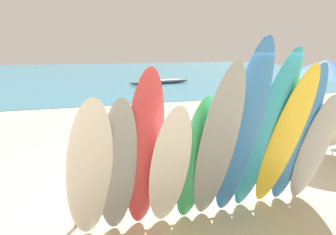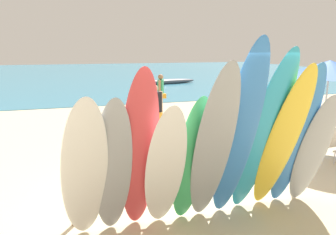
{
  "view_description": "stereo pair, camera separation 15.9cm",
  "coord_description": "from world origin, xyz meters",
  "px_view_note": "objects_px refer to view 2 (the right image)",
  "views": [
    {
      "loc": [
        -2.0,
        -4.43,
        2.55
      ],
      "look_at": [
        0.0,
        1.51,
        1.19
      ],
      "focal_mm": 34.15,
      "sensor_mm": 36.0,
      "label": 1
    },
    {
      "loc": [
        -1.85,
        -4.48,
        2.55
      ],
      "look_at": [
        0.0,
        1.51,
        1.19
      ],
      "focal_mm": 34.15,
      "sensor_mm": 36.0,
      "label": 2
    }
  ],
  "objects_px": {
    "distant_boat": "(166,82)",
    "surfboard_green_4": "(191,163)",
    "surfboard_blue_9": "(296,139)",
    "beachgoer_midbeach": "(154,108)",
    "surfboard_white_0": "(85,174)",
    "surfboard_grey_5": "(213,150)",
    "surfboard_grey_10": "(313,152)",
    "surfboard_white_3": "(165,170)",
    "beachgoer_near_rack": "(161,91)",
    "surfboard_rack": "(196,175)",
    "surfboard_yellow_8": "(282,143)",
    "surfboard_red_2": "(139,155)",
    "beach_umbrella": "(329,69)",
    "surfboard_blue_6": "(238,137)",
    "surfboard_grey_1": "(113,170)",
    "surfboard_teal_7": "(262,138)"
  },
  "relations": [
    {
      "from": "surfboard_blue_6",
      "to": "beach_umbrella",
      "type": "xyz_separation_m",
      "value": [
        3.9,
        2.58,
        0.71
      ]
    },
    {
      "from": "surfboard_white_3",
      "to": "surfboard_green_4",
      "type": "distance_m",
      "value": 0.4
    },
    {
      "from": "beachgoer_midbeach",
      "to": "surfboard_green_4",
      "type": "bearing_deg",
      "value": -124.32
    },
    {
      "from": "surfboard_blue_9",
      "to": "beachgoer_midbeach",
      "type": "bearing_deg",
      "value": 107.07
    },
    {
      "from": "beach_umbrella",
      "to": "distant_boat",
      "type": "height_order",
      "value": "beach_umbrella"
    },
    {
      "from": "surfboard_rack",
      "to": "surfboard_blue_9",
      "type": "xyz_separation_m",
      "value": [
        1.38,
        -0.59,
        0.64
      ]
    },
    {
      "from": "surfboard_blue_6",
      "to": "surfboard_grey_10",
      "type": "distance_m",
      "value": 1.49
    },
    {
      "from": "surfboard_blue_9",
      "to": "beach_umbrella",
      "type": "relative_size",
      "value": 1.1
    },
    {
      "from": "surfboard_green_4",
      "to": "beachgoer_near_rack",
      "type": "xyz_separation_m",
      "value": [
        1.89,
        8.2,
        -0.1
      ]
    },
    {
      "from": "surfboard_rack",
      "to": "surfboard_red_2",
      "type": "xyz_separation_m",
      "value": [
        -1.04,
        -0.6,
        0.63
      ]
    },
    {
      "from": "surfboard_white_3",
      "to": "beach_umbrella",
      "type": "height_order",
      "value": "beach_umbrella"
    },
    {
      "from": "surfboard_grey_1",
      "to": "beach_umbrella",
      "type": "relative_size",
      "value": 0.93
    },
    {
      "from": "surfboard_blue_6",
      "to": "surfboard_yellow_8",
      "type": "height_order",
      "value": "surfboard_blue_6"
    },
    {
      "from": "surfboard_grey_5",
      "to": "surfboard_grey_10",
      "type": "height_order",
      "value": "surfboard_grey_5"
    },
    {
      "from": "distant_boat",
      "to": "surfboard_green_4",
      "type": "bearing_deg",
      "value": -105.74
    },
    {
      "from": "surfboard_grey_5",
      "to": "surfboard_grey_10",
      "type": "relative_size",
      "value": 1.3
    },
    {
      "from": "surfboard_grey_1",
      "to": "surfboard_red_2",
      "type": "bearing_deg",
      "value": -4.59
    },
    {
      "from": "surfboard_white_0",
      "to": "surfboard_green_4",
      "type": "height_order",
      "value": "surfboard_white_0"
    },
    {
      "from": "surfboard_rack",
      "to": "surfboard_grey_5",
      "type": "xyz_separation_m",
      "value": [
        -0.07,
        -0.75,
        0.66
      ]
    },
    {
      "from": "surfboard_grey_1",
      "to": "beachgoer_midbeach",
      "type": "bearing_deg",
      "value": 66.7
    },
    {
      "from": "surfboard_white_3",
      "to": "beachgoer_near_rack",
      "type": "bearing_deg",
      "value": 76.56
    },
    {
      "from": "surfboard_grey_10",
      "to": "distant_boat",
      "type": "bearing_deg",
      "value": 86.23
    },
    {
      "from": "surfboard_yellow_8",
      "to": "beachgoer_near_rack",
      "type": "height_order",
      "value": "surfboard_yellow_8"
    },
    {
      "from": "surfboard_grey_5",
      "to": "surfboard_yellow_8",
      "type": "relative_size",
      "value": 1.02
    },
    {
      "from": "surfboard_white_0",
      "to": "surfboard_yellow_8",
      "type": "bearing_deg",
      "value": -6.62
    },
    {
      "from": "surfboard_blue_6",
      "to": "beach_umbrella",
      "type": "relative_size",
      "value": 1.26
    },
    {
      "from": "surfboard_rack",
      "to": "surfboard_blue_9",
      "type": "relative_size",
      "value": 1.57
    },
    {
      "from": "surfboard_rack",
      "to": "surfboard_teal_7",
      "type": "xyz_separation_m",
      "value": [
        0.72,
        -0.68,
        0.74
      ]
    },
    {
      "from": "surfboard_grey_5",
      "to": "surfboard_teal_7",
      "type": "bearing_deg",
      "value": 9.5
    },
    {
      "from": "distant_boat",
      "to": "beachgoer_midbeach",
      "type": "bearing_deg",
      "value": -108.11
    },
    {
      "from": "surfboard_white_0",
      "to": "surfboard_green_4",
      "type": "distance_m",
      "value": 1.44
    },
    {
      "from": "surfboard_rack",
      "to": "surfboard_yellow_8",
      "type": "xyz_separation_m",
      "value": [
        1.07,
        -0.68,
        0.64
      ]
    },
    {
      "from": "surfboard_grey_5",
      "to": "surfboard_blue_6",
      "type": "bearing_deg",
      "value": 5.8
    },
    {
      "from": "beach_umbrella",
      "to": "beachgoer_midbeach",
      "type": "bearing_deg",
      "value": 150.52
    },
    {
      "from": "surfboard_grey_10",
      "to": "beach_umbrella",
      "type": "xyz_separation_m",
      "value": [
        2.47,
        2.42,
        1.1
      ]
    },
    {
      "from": "beachgoer_near_rack",
      "to": "surfboard_teal_7",
      "type": "bearing_deg",
      "value": 18.68
    },
    {
      "from": "surfboard_yellow_8",
      "to": "surfboard_blue_9",
      "type": "distance_m",
      "value": 0.33
    },
    {
      "from": "surfboard_grey_10",
      "to": "beachgoer_midbeach",
      "type": "distance_m",
      "value": 4.78
    },
    {
      "from": "surfboard_grey_5",
      "to": "surfboard_yellow_8",
      "type": "xyz_separation_m",
      "value": [
        1.14,
        0.07,
        -0.02
      ]
    },
    {
      "from": "surfboard_white_3",
      "to": "surfboard_grey_5",
      "type": "relative_size",
      "value": 0.79
    },
    {
      "from": "surfboard_rack",
      "to": "surfboard_white_3",
      "type": "bearing_deg",
      "value": -137.9
    },
    {
      "from": "surfboard_grey_1",
      "to": "beachgoer_near_rack",
      "type": "bearing_deg",
      "value": 67.79
    },
    {
      "from": "surfboard_grey_5",
      "to": "distant_boat",
      "type": "xyz_separation_m",
      "value": [
        4.9,
        18.41,
        -1.05
      ]
    },
    {
      "from": "surfboard_white_0",
      "to": "surfboard_grey_5",
      "type": "xyz_separation_m",
      "value": [
        1.67,
        -0.11,
        0.19
      ]
    },
    {
      "from": "surfboard_blue_9",
      "to": "beachgoer_midbeach",
      "type": "relative_size",
      "value": 1.59
    },
    {
      "from": "surfboard_rack",
      "to": "surfboard_grey_1",
      "type": "relative_size",
      "value": 1.85
    },
    {
      "from": "distant_boat",
      "to": "surfboard_grey_10",
      "type": "bearing_deg",
      "value": -99.65
    },
    {
      "from": "beachgoer_midbeach",
      "to": "beachgoer_near_rack",
      "type": "bearing_deg",
      "value": 45.54
    },
    {
      "from": "surfboard_green_4",
      "to": "surfboard_grey_5",
      "type": "height_order",
      "value": "surfboard_grey_5"
    },
    {
      "from": "surfboard_red_2",
      "to": "beach_umbrella",
      "type": "xyz_separation_m",
      "value": [
        5.24,
        2.43,
        0.88
      ]
    }
  ]
}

